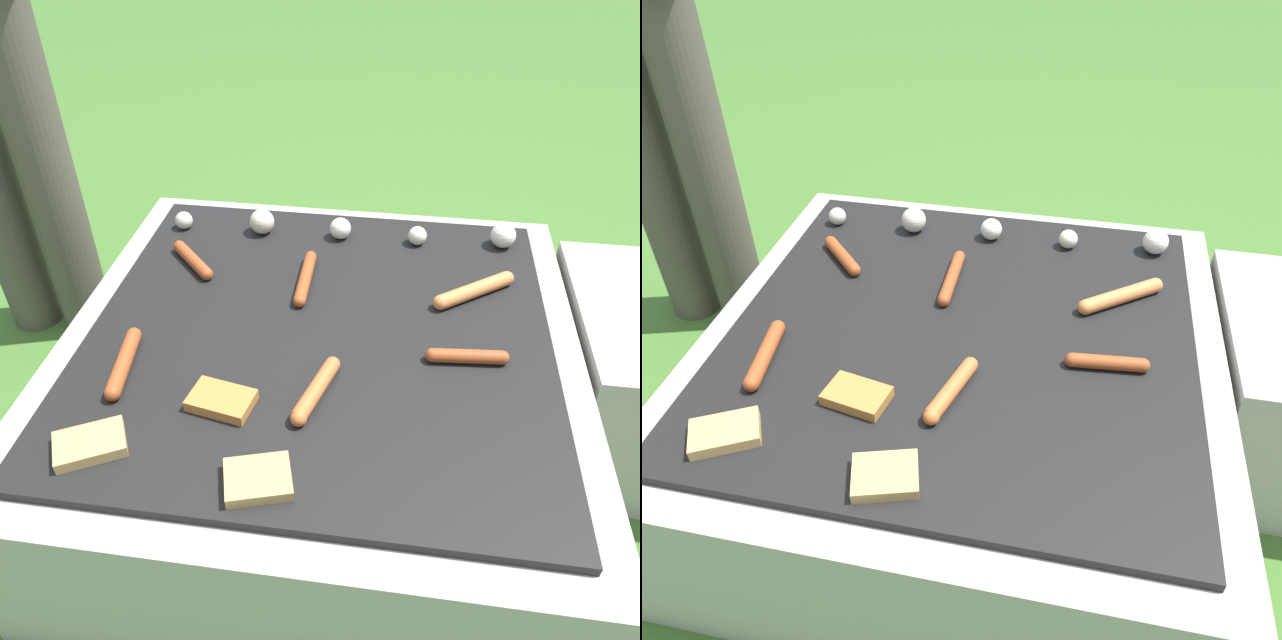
{
  "view_description": "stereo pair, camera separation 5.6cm",
  "coord_description": "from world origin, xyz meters",
  "views": [
    {
      "loc": [
        0.13,
        -0.9,
        1.12
      ],
      "look_at": [
        0.0,
        0.0,
        0.38
      ],
      "focal_mm": 35.0,
      "sensor_mm": 36.0,
      "label": 1
    },
    {
      "loc": [
        0.18,
        -0.89,
        1.12
      ],
      "look_at": [
        0.0,
        0.0,
        0.38
      ],
      "focal_mm": 35.0,
      "sensor_mm": 36.0,
      "label": 2
    }
  ],
  "objects": [
    {
      "name": "sausage_front_left",
      "position": [
        0.29,
        0.14,
        0.38
      ],
      "size": [
        0.17,
        0.13,
        0.03
      ],
      "color": "#C6753D",
      "rests_on": "grill"
    },
    {
      "name": "grill",
      "position": [
        0.0,
        0.0,
        0.18
      ],
      "size": [
        0.98,
        0.98,
        0.36
      ],
      "color": "#9E998E",
      "rests_on": "ground_plane"
    },
    {
      "name": "sausage_mid_left",
      "position": [
        0.27,
        -0.06,
        0.38
      ],
      "size": [
        0.15,
        0.04,
        0.03
      ],
      "color": "#93421E",
      "rests_on": "grill"
    },
    {
      "name": "sausage_front_right",
      "position": [
        0.02,
        -0.18,
        0.38
      ],
      "size": [
        0.07,
        0.16,
        0.03
      ],
      "color": "#B7602D",
      "rests_on": "grill"
    },
    {
      "name": "ground_plane",
      "position": [
        0.0,
        0.0,
        0.0
      ],
      "size": [
        14.0,
        14.0,
        0.0
      ],
      "primitive_type": "plane",
      "color": "#3D6628"
    },
    {
      "name": "mushroom_row",
      "position": [
        0.03,
        0.33,
        0.39
      ],
      "size": [
        0.78,
        0.07,
        0.06
      ],
      "color": "beige",
      "rests_on": "grill"
    },
    {
      "name": "sausage_mid_right",
      "position": [
        -0.3,
        0.17,
        0.38
      ],
      "size": [
        0.12,
        0.12,
        0.03
      ],
      "color": "#93421E",
      "rests_on": "grill"
    },
    {
      "name": "sausage_back_center",
      "position": [
        -0.05,
        0.14,
        0.38
      ],
      "size": [
        0.03,
        0.18,
        0.03
      ],
      "color": "#93421E",
      "rests_on": "grill"
    },
    {
      "name": "bread_slice_right",
      "position": [
        -0.31,
        -0.33,
        0.37
      ],
      "size": [
        0.13,
        0.11,
        0.02
      ],
      "color": "tan",
      "rests_on": "grill"
    },
    {
      "name": "bread_slice_left",
      "position": [
        -0.13,
        -0.22,
        0.37
      ],
      "size": [
        0.11,
        0.09,
        0.02
      ],
      "color": "#B27033",
      "rests_on": "grill"
    },
    {
      "name": "bread_slice_center",
      "position": [
        -0.04,
        -0.36,
        0.37
      ],
      "size": [
        0.11,
        0.1,
        0.02
      ],
      "color": "tan",
      "rests_on": "grill"
    },
    {
      "name": "sausage_front_center",
      "position": [
        -0.32,
        -0.16,
        0.38
      ],
      "size": [
        0.05,
        0.17,
        0.03
      ],
      "color": "#93421E",
      "rests_on": "grill"
    }
  ]
}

